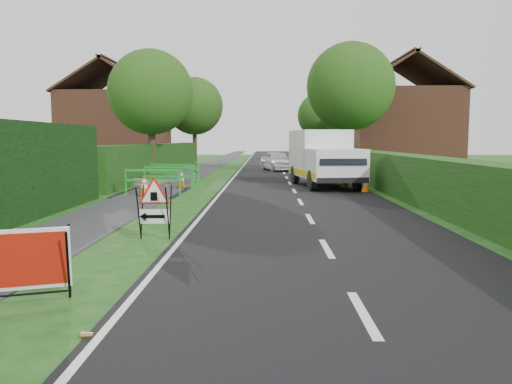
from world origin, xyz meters
name	(u,v)px	position (x,y,z in m)	size (l,w,h in m)	color
ground	(184,262)	(0.00, 0.00, 0.00)	(120.00, 120.00, 0.00)	#154413
road_surface	(279,163)	(2.50, 35.00, 0.00)	(6.00, 90.00, 0.02)	black
footpath	(215,163)	(-3.00, 35.00, 0.01)	(2.00, 90.00, 0.02)	#2D2D30
hedge_west_far	(161,173)	(-5.00, 22.00, 0.00)	(1.00, 24.00, 1.80)	#14380F
hedge_east	(371,182)	(6.50, 16.00, 0.00)	(1.20, 50.00, 1.50)	#14380F
house_west	(117,128)	(-10.00, 30.00, 2.90)	(7.50, 7.40, 7.88)	brown
house_east_a	(400,128)	(11.00, 28.00, 2.90)	(7.50, 7.40, 7.88)	brown
house_east_b	(372,131)	(12.00, 42.00, 2.90)	(7.50, 7.40, 7.88)	brown
tree_nw	(151,92)	(-4.60, 18.00, 4.48)	(4.40, 4.40, 6.70)	#2D2116
tree_ne	(350,87)	(6.40, 22.00, 5.17)	(5.20, 5.20, 7.79)	#2D2116
tree_fw	(194,106)	(-4.60, 34.00, 4.83)	(4.80, 4.80, 7.24)	#2D2116
tree_fe	(321,116)	(6.40, 38.00, 4.22)	(4.20, 4.20, 6.33)	#2D2116
red_rect_sign	(23,261)	(-1.65, -2.13, 0.54)	(1.24, 0.97, 0.93)	black
triangle_sign	(153,203)	(-0.93, 1.82, 0.76)	(0.75, 0.75, 1.09)	black
works_van	(323,157)	(3.88, 13.60, 1.30)	(2.87, 5.64, 2.46)	silver
traffic_cone_0	(365,183)	(5.21, 11.03, 0.39)	(0.38, 0.38, 0.79)	black
traffic_cone_1	(346,179)	(4.77, 13.02, 0.39)	(0.38, 0.38, 0.79)	black
traffic_cone_2	(347,174)	(5.34, 16.08, 0.39)	(0.38, 0.38, 0.79)	black
traffic_cone_3	(144,186)	(-3.00, 9.59, 0.39)	(0.38, 0.38, 0.79)	black
traffic_cone_4	(181,179)	(-2.18, 12.64, 0.39)	(0.38, 0.38, 0.79)	black
ped_barrier_0	(153,178)	(-2.79, 10.07, 0.63)	(2.06, 0.37, 1.00)	#1B9528
ped_barrier_1	(169,174)	(-2.57, 11.99, 0.63)	(2.08, 0.49, 1.00)	#1B9528
ped_barrier_2	(171,171)	(-2.88, 14.06, 0.63)	(2.08, 0.83, 1.00)	#1B9528
ped_barrier_3	(196,170)	(-1.91, 15.31, 0.63)	(0.83, 2.08, 1.00)	#1B9528
redwhite_plank	(151,194)	(-2.96, 10.48, 0.00)	(1.50, 0.04, 0.25)	red
litter_can	(87,339)	(-0.48, -3.24, 0.00)	(0.07, 0.07, 0.12)	#BF7F4C
hatchback_car	(277,161)	(2.14, 24.78, 0.64)	(1.52, 3.78, 1.29)	white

